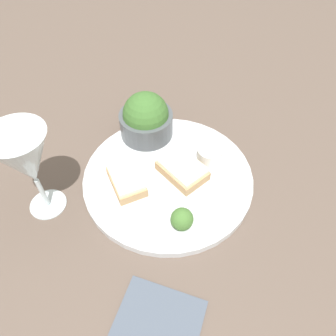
# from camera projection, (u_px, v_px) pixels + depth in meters

# --- Properties ---
(ground_plane) EXTENTS (4.00, 4.00, 0.00)m
(ground_plane) POSITION_uv_depth(u_px,v_px,m) (168.00, 180.00, 0.59)
(ground_plane) COLOR brown
(dinner_plate) EXTENTS (0.30, 0.30, 0.01)m
(dinner_plate) POSITION_uv_depth(u_px,v_px,m) (168.00, 178.00, 0.59)
(dinner_plate) COLOR silver
(dinner_plate) RESTS_ON ground_plane
(salad_bowl) EXTENTS (0.10, 0.10, 0.09)m
(salad_bowl) POSITION_uv_depth(u_px,v_px,m) (146.00, 119.00, 0.62)
(salad_bowl) COLOR #4C5156
(salad_bowl) RESTS_ON dinner_plate
(sauce_ramekin) EXTENTS (0.04, 0.04, 0.03)m
(sauce_ramekin) POSITION_uv_depth(u_px,v_px,m) (210.00, 154.00, 0.59)
(sauce_ramekin) COLOR white
(sauce_ramekin) RESTS_ON dinner_plate
(cheese_toast_near) EXTENTS (0.10, 0.09, 0.03)m
(cheese_toast_near) POSITION_uv_depth(u_px,v_px,m) (183.00, 170.00, 0.57)
(cheese_toast_near) COLOR tan
(cheese_toast_near) RESTS_ON dinner_plate
(cheese_toast_far) EXTENTS (0.09, 0.07, 0.03)m
(cheese_toast_far) POSITION_uv_depth(u_px,v_px,m) (126.00, 180.00, 0.56)
(cheese_toast_far) COLOR tan
(cheese_toast_far) RESTS_ON dinner_plate
(wine_glass) EXTENTS (0.09, 0.09, 0.17)m
(wine_glass) POSITION_uv_depth(u_px,v_px,m) (26.00, 161.00, 0.47)
(wine_glass) COLOR silver
(wine_glass) RESTS_ON ground_plane
(garnish) EXTENTS (0.04, 0.04, 0.04)m
(garnish) POSITION_uv_depth(u_px,v_px,m) (182.00, 219.00, 0.50)
(garnish) COLOR #477533
(garnish) RESTS_ON dinner_plate
(napkin) EXTENTS (0.16, 0.16, 0.01)m
(napkin) POSITION_uv_depth(u_px,v_px,m) (155.00, 333.00, 0.43)
(napkin) COLOR #4C5666
(napkin) RESTS_ON ground_plane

